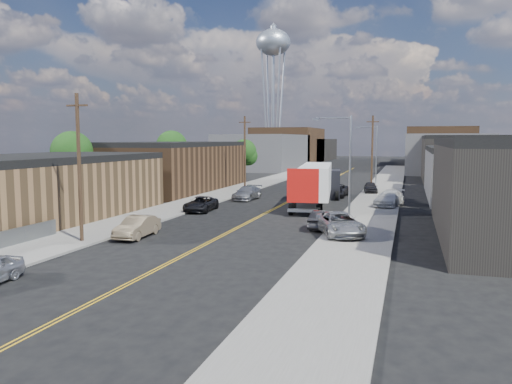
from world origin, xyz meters
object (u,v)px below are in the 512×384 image
Objects in this scene: water_tower at (273,48)px; car_right_lot_b at (389,198)px; car_left_d at (247,193)px; car_left_b at (137,227)px; car_right_oncoming at (324,220)px; car_right_lot_c at (371,187)px; car_left_c at (201,204)px; semi_truck at (319,182)px; car_ahead_truck at (336,191)px; car_right_lot_a at (339,224)px.

car_right_lot_b is at bearing -66.42° from water_tower.
car_left_d is (17.00, -73.82, -29.87)m from water_tower.
car_left_b is at bearing -114.62° from car_right_lot_b.
car_right_oncoming is 1.10× the size of car_right_lot_c.
car_left_d is at bearing -148.41° from car_right_lot_c.
car_right_lot_b is at bearing 21.17° from car_left_c.
semi_truck is 3.70× the size of car_left_b.
car_left_b is at bearing -90.94° from car_left_c.
water_tower is 78.83m from car_ahead_truck.
water_tower is at bearing 101.06° from semi_truck.
water_tower is 75.99m from car_right_lot_c.
car_right_oncoming is 26.99m from car_right_lot_c.
car_right_oncoming is 0.76× the size of car_right_lot_a.
car_right_lot_b reaches higher than car_right_oncoming.
car_right_lot_c reaches higher than car_left_c.
semi_truck is at bearing 81.81° from car_right_lot_a.
water_tower is 81.43m from car_left_d.
car_left_d reaches higher than car_right_oncoming.
car_ahead_truck is at bearing -68.77° from water_tower.
car_left_b reaches higher than car_right_oncoming.
car_right_lot_c is 0.72× the size of car_ahead_truck.
car_left_b is 14.47m from car_right_lot_a.
car_left_c is 10.28m from car_left_d.
water_tower reaches higher than car_ahead_truck.
semi_truck reaches higher than car_left_d.
car_right_oncoming is at bearing -94.24° from car_right_lot_b.
car_right_oncoming is at bearing -101.04° from car_right_lot_c.
car_right_lot_b is (2.80, 17.17, -0.03)m from car_right_lot_a.
water_tower is 90.53m from car_left_c.
car_left_d is 16.10m from car_right_lot_b.
car_ahead_truck is (-3.78, 24.79, -0.18)m from car_right_lot_a.
car_right_lot_a is (13.76, 4.48, 0.20)m from car_left_b.
car_ahead_truck is at bearing -134.93° from car_right_lot_c.
car_right_lot_a reaches higher than car_left_d.
car_right_oncoming is at bearing -81.83° from car_ahead_truck.
car_right_lot_a is (14.60, -8.79, 0.25)m from car_left_c.
car_right_oncoming is at bearing -86.01° from semi_truck.
car_right_lot_b reaches higher than car_ahead_truck.
car_left_d is 23.11m from car_right_lot_a.
water_tower reaches higher than car_right_lot_a.
car_right_lot_c is (0.00, 29.75, -0.12)m from car_right_lot_a.
car_right_lot_c is (13.20, 10.78, 0.05)m from car_left_d.
car_left_d is at bearing -51.34° from car_right_oncoming.
car_right_oncoming is 22.09m from car_ahead_truck.
car_left_c is (-0.84, 13.27, -0.05)m from car_left_b.
car_left_d is (0.56, 23.45, 0.02)m from car_left_b.
water_tower is at bearing 126.37° from car_right_lot_b.
car_right_lot_a is 25.07m from car_ahead_truck.
car_right_lot_c is at bearing 64.31° from semi_truck.
car_left_d is 0.93× the size of car_right_lot_a.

